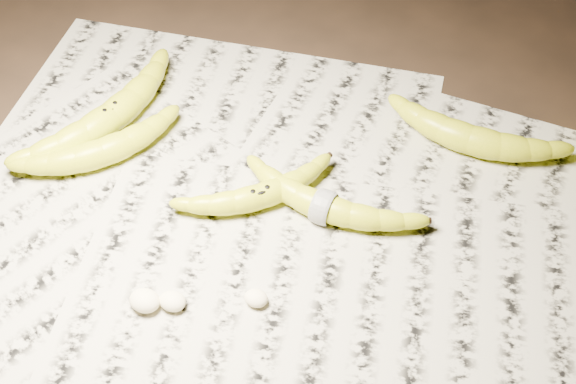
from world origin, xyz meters
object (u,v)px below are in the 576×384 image
at_px(banana_center, 260,194).
at_px(banana_left_b, 102,150).
at_px(banana_taped, 324,205).
at_px(banana_left_a, 111,115).
at_px(banana_upper_a, 471,137).

bearing_deg(banana_center, banana_left_b, 138.04).
xyz_separation_m(banana_center, banana_taped, (0.07, 0.01, 0.00)).
distance_m(banana_left_a, banana_center, 0.23).
bearing_deg(banana_left_a, banana_upper_a, -56.47).
distance_m(banana_left_b, banana_upper_a, 0.45).
xyz_separation_m(banana_taped, banana_upper_a, (0.13, 0.17, 0.00)).
height_order(banana_left_a, banana_center, banana_left_a).
bearing_deg(banana_upper_a, banana_center, -136.48).
relative_size(banana_left_a, banana_left_b, 1.26).
height_order(banana_left_b, banana_taped, banana_left_b).
distance_m(banana_left_b, banana_center, 0.21).
height_order(banana_left_b, banana_upper_a, banana_upper_a).
distance_m(banana_left_a, banana_left_b, 0.06).
height_order(banana_left_a, banana_upper_a, banana_left_a).
bearing_deg(banana_center, banana_left_a, 123.79).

